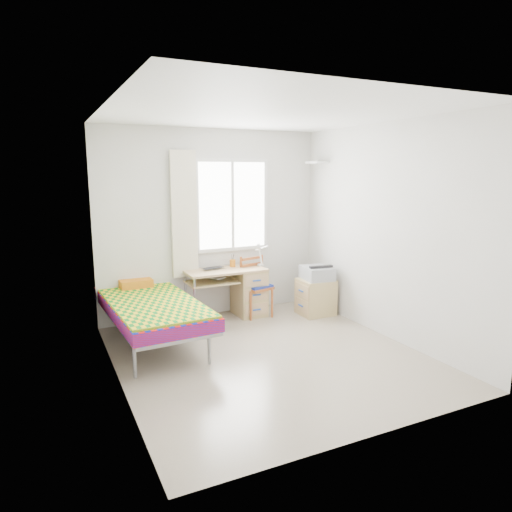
# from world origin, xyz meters

# --- Properties ---
(floor) EXTENTS (3.50, 3.50, 0.00)m
(floor) POSITION_xyz_m (0.00, 0.00, 0.00)
(floor) COLOR #BCAD93
(floor) RESTS_ON ground
(ceiling) EXTENTS (3.50, 3.50, 0.00)m
(ceiling) POSITION_xyz_m (0.00, 0.00, 2.60)
(ceiling) COLOR white
(ceiling) RESTS_ON wall_back
(wall_back) EXTENTS (3.20, 0.00, 3.20)m
(wall_back) POSITION_xyz_m (0.00, 1.75, 1.30)
(wall_back) COLOR silver
(wall_back) RESTS_ON ground
(wall_left) EXTENTS (0.00, 3.50, 3.50)m
(wall_left) POSITION_xyz_m (-1.60, 0.00, 1.30)
(wall_left) COLOR silver
(wall_left) RESTS_ON ground
(wall_right) EXTENTS (0.00, 3.50, 3.50)m
(wall_right) POSITION_xyz_m (1.60, 0.00, 1.30)
(wall_right) COLOR silver
(wall_right) RESTS_ON ground
(window) EXTENTS (1.10, 0.04, 1.30)m
(window) POSITION_xyz_m (0.30, 1.73, 1.55)
(window) COLOR white
(window) RESTS_ON wall_back
(curtain) EXTENTS (0.35, 0.05, 1.70)m
(curtain) POSITION_xyz_m (-0.42, 1.68, 1.45)
(curtain) COLOR #F9E9CE
(curtain) RESTS_ON wall_back
(floating_shelf) EXTENTS (0.20, 0.32, 0.03)m
(floating_shelf) POSITION_xyz_m (1.49, 1.40, 2.15)
(floating_shelf) COLOR white
(floating_shelf) RESTS_ON wall_right
(bed) EXTENTS (1.08, 2.11, 0.89)m
(bed) POSITION_xyz_m (-1.06, 1.07, 0.43)
(bed) COLOR gray
(bed) RESTS_ON floor
(desk) EXTENTS (1.11, 0.51, 0.69)m
(desk) POSITION_xyz_m (0.37, 1.47, 0.38)
(desk) COLOR tan
(desk) RESTS_ON floor
(chair) EXTENTS (0.44, 0.44, 0.85)m
(chair) POSITION_xyz_m (0.51, 1.41, 0.48)
(chair) COLOR #944E1C
(chair) RESTS_ON floor
(cabinet) EXTENTS (0.48, 0.43, 0.51)m
(cabinet) POSITION_xyz_m (1.30, 1.06, 0.26)
(cabinet) COLOR tan
(cabinet) RESTS_ON floor
(printer) EXTENTS (0.43, 0.48, 0.19)m
(printer) POSITION_xyz_m (1.32, 1.07, 0.61)
(printer) COLOR #A1A5A9
(printer) RESTS_ON cabinet
(laptop) EXTENTS (0.35, 0.26, 0.02)m
(laptop) POSITION_xyz_m (-0.06, 1.51, 0.70)
(laptop) COLOR black
(laptop) RESTS_ON desk
(pen_cup) EXTENTS (0.10, 0.10, 0.10)m
(pen_cup) POSITION_xyz_m (0.24, 1.60, 0.74)
(pen_cup) COLOR orange
(pen_cup) RESTS_ON desk
(task_lamp) EXTENTS (0.21, 0.30, 0.35)m
(task_lamp) POSITION_xyz_m (0.57, 1.37, 0.91)
(task_lamp) COLOR white
(task_lamp) RESTS_ON desk
(book) EXTENTS (0.24, 0.27, 0.02)m
(book) POSITION_xyz_m (-0.13, 1.45, 0.59)
(book) COLOR gray
(book) RESTS_ON desk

